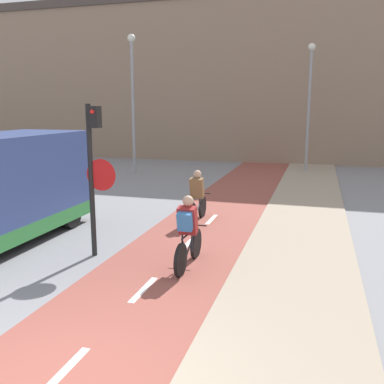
# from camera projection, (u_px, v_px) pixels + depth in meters

# --- Properties ---
(building_row_background) EXTENTS (60.00, 5.20, 9.72)m
(building_row_background) POSITION_uv_depth(u_px,v_px,m) (274.00, 79.00, 26.01)
(building_row_background) COLOR #89705B
(building_row_background) RESTS_ON ground_plane
(traffic_light_pole) EXTENTS (0.67, 0.25, 3.25)m
(traffic_light_pole) POSITION_uv_depth(u_px,v_px,m) (94.00, 164.00, 8.93)
(traffic_light_pole) COLOR black
(traffic_light_pole) RESTS_ON ground_plane
(street_lamp_far) EXTENTS (0.36, 0.36, 6.47)m
(street_lamp_far) POSITION_uv_depth(u_px,v_px,m) (133.00, 90.00, 20.07)
(street_lamp_far) COLOR gray
(street_lamp_far) RESTS_ON ground_plane
(street_lamp_sidewalk) EXTENTS (0.36, 0.36, 6.16)m
(street_lamp_sidewalk) POSITION_uv_depth(u_px,v_px,m) (309.00, 94.00, 20.70)
(street_lamp_sidewalk) COLOR gray
(street_lamp_sidewalk) RESTS_ON ground_plane
(cyclist_near) EXTENTS (0.46, 1.71, 1.48)m
(cyclist_near) POSITION_uv_depth(u_px,v_px,m) (188.00, 234.00, 8.48)
(cyclist_near) COLOR black
(cyclist_near) RESTS_ON ground_plane
(cyclist_far) EXTENTS (0.46, 1.68, 1.48)m
(cyclist_far) POSITION_uv_depth(u_px,v_px,m) (197.00, 199.00, 11.89)
(cyclist_far) COLOR black
(cyclist_far) RESTS_ON ground_plane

